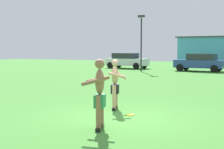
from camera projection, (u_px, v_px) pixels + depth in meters
ground_plane at (121, 118)px, 8.76m from camera, size 80.00×80.00×0.00m
player_with_cap at (115, 82)px, 9.90m from camera, size 0.66×0.69×1.66m
player_in_green at (100, 92)px, 7.41m from camera, size 0.73×0.75×1.75m
frisbee at (130, 115)px, 9.08m from camera, size 0.26×0.26×0.03m
car_blue_near_post at (200, 62)px, 27.09m from camera, size 4.48×2.42×1.58m
car_white_mid_lot at (127, 60)px, 31.27m from camera, size 4.48×2.42×1.58m
lamp_post at (141, 36)px, 26.51m from camera, size 0.60×0.24×4.95m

